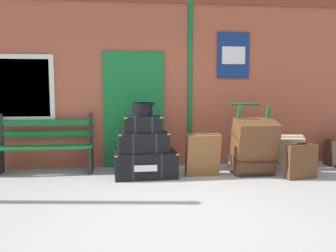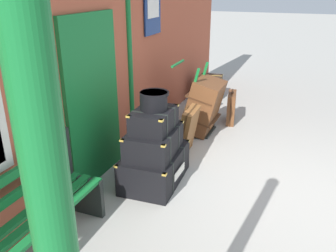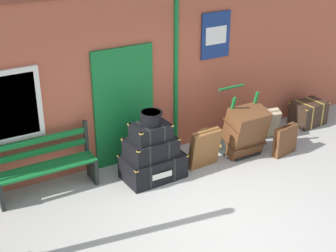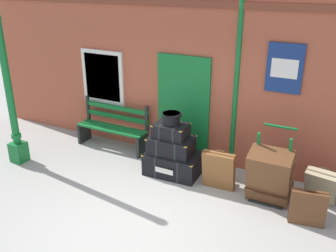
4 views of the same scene
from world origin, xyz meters
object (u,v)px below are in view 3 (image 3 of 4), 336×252
Objects in this scene: suitcase_olive at (285,140)px; suitcase_brown at (204,148)px; large_brown_trunk at (245,131)px; porters_trolley at (238,138)px; platform_bench at (45,166)px; steamer_trunk_top at (151,132)px; steamer_trunk_base at (153,166)px; corner_trunk at (308,113)px; round_hatbox at (151,117)px; steamer_trunk_middle at (151,147)px; suitcase_tan at (265,124)px.

suitcase_brown is at bearing 167.59° from suitcase_olive.
large_brown_trunk is at bearing 0.16° from suitcase_brown.
platform_bench is at bearing 173.08° from porters_trolley.
steamer_trunk_top reaches higher than suitcase_brown.
steamer_trunk_base is at bearing 172.40° from suitcase_brown.
porters_trolley is 1.99× the size of suitcase_olive.
large_brown_trunk is at bearing -3.89° from steamer_trunk_base.
steamer_trunk_top is 0.53× the size of porters_trolley.
steamer_trunk_top is at bearing -175.26° from corner_trunk.
steamer_trunk_middle is at bearing 102.53° from round_hatbox.
round_hatbox is at bearing -156.53° from steamer_trunk_base.
round_hatbox is at bearing 176.69° from large_brown_trunk.
suitcase_tan is (2.58, 0.23, 0.10)m from steamer_trunk_base.
round_hatbox is at bearing -16.77° from platform_bench.
platform_bench is at bearing 178.18° from corner_trunk.
large_brown_trunk is at bearing -90.00° from porters_trolley.
corner_trunk is at bearing 12.21° from large_brown_trunk.
porters_trolley is 0.89m from suitcase_brown.
large_brown_trunk reaches higher than steamer_trunk_middle.
steamer_trunk_middle is 1.36× the size of steamer_trunk_top.
platform_bench is at bearing 163.29° from steamer_trunk_top.
large_brown_trunk is (1.85, -0.11, -0.39)m from steamer_trunk_top.
platform_bench is 1.84m from round_hatbox.
suitcase_tan is (0.77, 0.17, 0.04)m from porters_trolley.
steamer_trunk_top reaches higher than large_brown_trunk.
steamer_trunk_base is 1.23× the size of steamer_trunk_middle.
steamer_trunk_middle is 1.01m from suitcase_brown.
steamer_trunk_middle is at bearing -178.03° from porters_trolley.
suitcase_tan is (2.62, 0.23, -0.27)m from steamer_trunk_middle.
platform_bench is 4.27m from suitcase_tan.
steamer_trunk_top is 2.69m from suitcase_tan.
corner_trunk is (5.47, -0.17, -0.20)m from platform_bench.
steamer_trunk_middle is at bearing 66.35° from steamer_trunk_top.
suitcase_brown is 2.88m from corner_trunk.
steamer_trunk_top is at bearing 169.87° from suitcase_olive.
corner_trunk is at bearing 8.59° from suitcase_brown.
steamer_trunk_top is at bearing -174.80° from suitcase_tan.
platform_bench reaches higher than steamer_trunk_middle.
porters_trolley reaches higher than steamer_trunk_top.
corner_trunk is (1.97, 0.43, -0.24)m from large_brown_trunk.
steamer_trunk_base is at bearing -175.41° from corner_trunk.
large_brown_trunk is at bearing -3.31° from round_hatbox.
large_brown_trunk is at bearing 152.89° from suitcase_olive.
steamer_trunk_base is 1.66× the size of suitcase_tan.
suitcase_brown is 1.57m from suitcase_olive.
round_hatbox is (0.00, -0.00, 0.25)m from steamer_trunk_top.
porters_trolley is 1.99m from corner_trunk.
large_brown_trunk is 1.61× the size of suitcase_olive.
steamer_trunk_base is 1.42× the size of corner_trunk.
suitcase_brown reaches higher than suitcase_olive.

